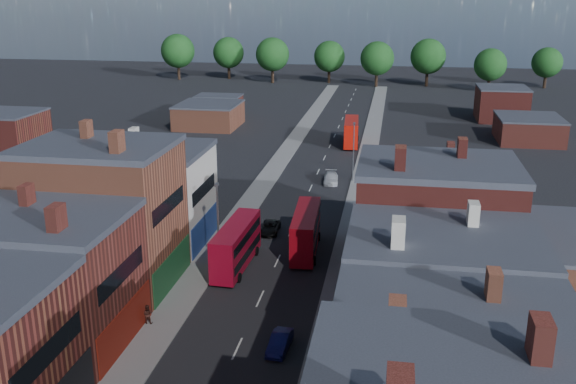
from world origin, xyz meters
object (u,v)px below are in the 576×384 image
(car_2, at_px, (270,228))
(car_3, at_px, (331,178))
(ped_3, at_px, (330,325))
(bus_1, at_px, (306,230))
(ped_1, at_px, (147,314))
(bus_2, at_px, (351,131))
(bus_0, at_px, (236,245))
(car_1, at_px, (280,342))

(car_2, distance_m, car_3, 20.09)
(car_3, distance_m, ped_3, 40.11)
(bus_1, bearing_deg, car_3, 87.00)
(ped_1, bearing_deg, bus_2, -104.03)
(bus_0, height_order, car_2, bus_0)
(bus_1, bearing_deg, car_2, 131.81)
(bus_1, bearing_deg, ped_1, -124.46)
(bus_1, xyz_separation_m, car_1, (0.72, -18.32, -1.66))
(car_3, bearing_deg, ped_1, -108.63)
(bus_2, relative_size, car_3, 2.15)
(bus_0, relative_size, bus_2, 0.99)
(car_3, height_order, ped_1, ped_1)
(ped_1, bearing_deg, ped_3, 178.55)
(bus_2, xyz_separation_m, ped_1, (-11.09, -63.19, -1.39))
(bus_2, distance_m, car_2, 42.60)
(bus_0, relative_size, car_1, 2.67)
(car_2, xyz_separation_m, ped_3, (8.63, -20.33, 0.37))
(car_1, height_order, ped_1, ped_1)
(car_1, bearing_deg, bus_0, 119.44)
(car_1, distance_m, car_2, 23.47)
(car_1, bearing_deg, ped_1, 173.62)
(bus_0, height_order, bus_1, bus_0)
(bus_1, height_order, bus_2, bus_2)
(bus_1, distance_m, bus_2, 46.77)
(bus_0, distance_m, bus_2, 51.97)
(ped_1, xyz_separation_m, ped_3, (14.16, 0.65, 0.04))
(car_1, distance_m, car_3, 42.45)
(ped_3, bearing_deg, car_3, 16.08)
(bus_2, bearing_deg, ped_3, -90.54)
(bus_2, xyz_separation_m, car_1, (-0.31, -65.08, -1.68))
(bus_1, distance_m, car_3, 24.18)
(bus_1, xyz_separation_m, ped_3, (4.11, -15.78, -1.33))
(bus_0, distance_m, ped_3, 14.91)
(bus_1, height_order, car_2, bus_1)
(bus_1, relative_size, ped_1, 6.33)
(ped_3, bearing_deg, ped_1, 102.84)
(bus_0, bearing_deg, ped_3, -45.71)
(car_1, bearing_deg, bus_1, 95.85)
(car_3, bearing_deg, bus_2, 82.68)
(bus_0, height_order, ped_1, bus_0)
(bus_0, distance_m, car_2, 9.56)
(bus_2, xyz_separation_m, car_3, (-1.03, -22.64, -1.62))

